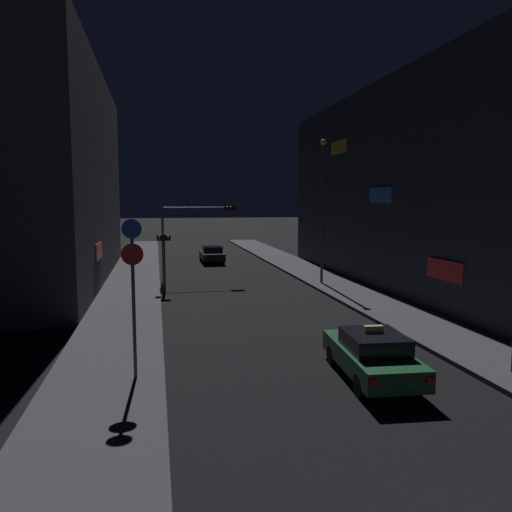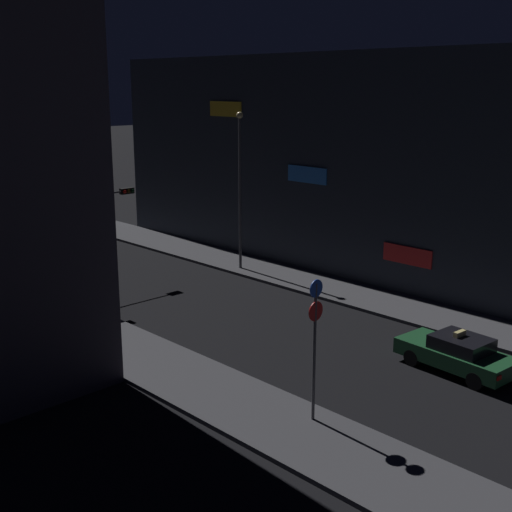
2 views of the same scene
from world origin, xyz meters
TOP-DOWN VIEW (x-y plane):
  - sidewalk_left at (-6.22, 28.94)m, footprint 3.39×61.88m
  - sidewalk_right at (6.22, 28.94)m, footprint 3.39×61.88m
  - building_facade_left at (-13.27, 29.84)m, footprint 10.79×26.32m
  - building_facade_right at (12.18, 22.11)m, footprint 8.60×33.69m
  - taxi at (1.49, 8.83)m, footprint 2.12×4.57m
  - far_car at (-0.08, 37.53)m, footprint 1.82×4.45m
  - traffic_light_overhead at (-2.33, 28.25)m, footprint 4.92×0.42m
  - traffic_light_left_kerb at (-4.28, 24.62)m, footprint 0.80×0.42m
  - sign_pole_left at (-5.36, 9.88)m, footprint 0.62×0.10m
  - street_lamp_far_block at (5.39, 24.88)m, footprint 0.37×0.37m

SIDE VIEW (x-z plane):
  - sidewalk_left at x=-6.22m, z-range 0.00..0.16m
  - sidewalk_right at x=6.22m, z-range 0.00..0.16m
  - far_car at x=-0.08m, z-range 0.02..1.44m
  - taxi at x=1.49m, z-range -0.07..1.55m
  - traffic_light_left_kerb at x=-4.28m, z-range 0.75..4.13m
  - sign_pole_left at x=-5.36m, z-range 0.63..5.22m
  - traffic_light_overhead at x=-2.33m, z-range 1.18..6.23m
  - street_lamp_far_block at x=5.39m, z-range 0.81..9.62m
  - building_facade_right at x=12.18m, z-range 0.00..12.09m
  - building_facade_left at x=-13.27m, z-range 0.00..13.50m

